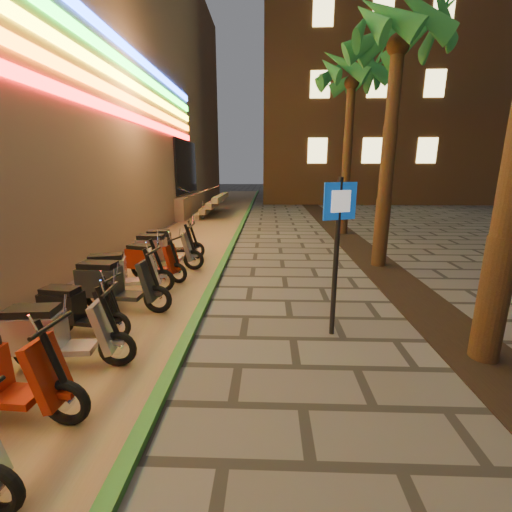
{
  "coord_description": "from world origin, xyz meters",
  "views": [
    {
      "loc": [
        0.41,
        -2.65,
        2.73
      ],
      "look_at": [
        0.19,
        3.3,
        1.2
      ],
      "focal_mm": 24.0,
      "sensor_mm": 36.0,
      "label": 1
    }
  ],
  "objects_px": {
    "scooter_9": "(121,272)",
    "scooter_12": "(168,243)",
    "scooter_7": "(75,309)",
    "scooter_8": "(114,284)",
    "scooter_6": "(55,334)",
    "pedestrian_sign": "(338,236)",
    "scooter_11": "(162,250)",
    "scooter_10": "(150,261)"
  },
  "relations": [
    {
      "from": "pedestrian_sign",
      "to": "scooter_6",
      "type": "height_order",
      "value": "pedestrian_sign"
    },
    {
      "from": "scooter_12",
      "to": "scooter_11",
      "type": "bearing_deg",
      "value": -96.74
    },
    {
      "from": "scooter_12",
      "to": "scooter_9",
      "type": "bearing_deg",
      "value": -106.35
    },
    {
      "from": "scooter_6",
      "to": "scooter_7",
      "type": "distance_m",
      "value": 1.02
    },
    {
      "from": "scooter_10",
      "to": "scooter_8",
      "type": "bearing_deg",
      "value": -74.37
    },
    {
      "from": "scooter_8",
      "to": "scooter_11",
      "type": "relative_size",
      "value": 1.01
    },
    {
      "from": "scooter_6",
      "to": "scooter_12",
      "type": "bearing_deg",
      "value": 85.26
    },
    {
      "from": "scooter_6",
      "to": "scooter_7",
      "type": "xyz_separation_m",
      "value": [
        -0.27,
        0.98,
        -0.05
      ]
    },
    {
      "from": "pedestrian_sign",
      "to": "scooter_11",
      "type": "height_order",
      "value": "pedestrian_sign"
    },
    {
      "from": "pedestrian_sign",
      "to": "scooter_9",
      "type": "distance_m",
      "value": 4.71
    },
    {
      "from": "scooter_11",
      "to": "scooter_10",
      "type": "bearing_deg",
      "value": -93.24
    },
    {
      "from": "pedestrian_sign",
      "to": "scooter_10",
      "type": "distance_m",
      "value": 5.03
    },
    {
      "from": "scooter_6",
      "to": "scooter_11",
      "type": "xyz_separation_m",
      "value": [
        -0.0,
        4.83,
        0.03
      ]
    },
    {
      "from": "scooter_8",
      "to": "scooter_10",
      "type": "height_order",
      "value": "scooter_8"
    },
    {
      "from": "scooter_6",
      "to": "scooter_10",
      "type": "xyz_separation_m",
      "value": [
        -0.04,
        3.94,
        -0.02
      ]
    },
    {
      "from": "pedestrian_sign",
      "to": "scooter_6",
      "type": "bearing_deg",
      "value": 173.41
    },
    {
      "from": "scooter_6",
      "to": "scooter_9",
      "type": "relative_size",
      "value": 0.97
    },
    {
      "from": "scooter_11",
      "to": "scooter_6",
      "type": "bearing_deg",
      "value": -91.02
    },
    {
      "from": "scooter_9",
      "to": "scooter_12",
      "type": "xyz_separation_m",
      "value": [
        0.15,
        3.04,
        -0.02
      ]
    },
    {
      "from": "pedestrian_sign",
      "to": "scooter_8",
      "type": "height_order",
      "value": "pedestrian_sign"
    },
    {
      "from": "pedestrian_sign",
      "to": "scooter_11",
      "type": "relative_size",
      "value": 1.44
    },
    {
      "from": "pedestrian_sign",
      "to": "scooter_11",
      "type": "distance_m",
      "value": 5.53
    },
    {
      "from": "scooter_6",
      "to": "scooter_9",
      "type": "height_order",
      "value": "scooter_9"
    },
    {
      "from": "scooter_9",
      "to": "scooter_11",
      "type": "xyz_separation_m",
      "value": [
        0.27,
        2.04,
        0.01
      ]
    },
    {
      "from": "scooter_7",
      "to": "scooter_10",
      "type": "distance_m",
      "value": 2.98
    },
    {
      "from": "scooter_7",
      "to": "scooter_8",
      "type": "height_order",
      "value": "scooter_8"
    },
    {
      "from": "scooter_11",
      "to": "scooter_12",
      "type": "bearing_deg",
      "value": 95.68
    },
    {
      "from": "scooter_10",
      "to": "scooter_11",
      "type": "xyz_separation_m",
      "value": [
        0.03,
        0.89,
        0.06
      ]
    },
    {
      "from": "scooter_6",
      "to": "scooter_8",
      "type": "height_order",
      "value": "scooter_8"
    },
    {
      "from": "scooter_7",
      "to": "scooter_10",
      "type": "bearing_deg",
      "value": 93.16
    },
    {
      "from": "scooter_6",
      "to": "scooter_11",
      "type": "height_order",
      "value": "scooter_11"
    },
    {
      "from": "scooter_8",
      "to": "scooter_6",
      "type": "bearing_deg",
      "value": -83.5
    },
    {
      "from": "scooter_9",
      "to": "scooter_10",
      "type": "distance_m",
      "value": 1.18
    },
    {
      "from": "pedestrian_sign",
      "to": "scooter_9",
      "type": "xyz_separation_m",
      "value": [
        -4.28,
        1.61,
        -1.14
      ]
    },
    {
      "from": "scooter_9",
      "to": "scooter_12",
      "type": "bearing_deg",
      "value": 70.8
    },
    {
      "from": "scooter_6",
      "to": "scooter_10",
      "type": "height_order",
      "value": "scooter_6"
    },
    {
      "from": "scooter_11",
      "to": "pedestrian_sign",
      "type": "bearing_deg",
      "value": -43.36
    },
    {
      "from": "scooter_9",
      "to": "scooter_10",
      "type": "height_order",
      "value": "scooter_9"
    },
    {
      "from": "scooter_12",
      "to": "scooter_7",
      "type": "bearing_deg",
      "value": -105.29
    },
    {
      "from": "pedestrian_sign",
      "to": "scooter_8",
      "type": "relative_size",
      "value": 1.42
    },
    {
      "from": "scooter_10",
      "to": "scooter_12",
      "type": "bearing_deg",
      "value": 109.3
    },
    {
      "from": "pedestrian_sign",
      "to": "scooter_7",
      "type": "bearing_deg",
      "value": 159.71
    }
  ]
}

